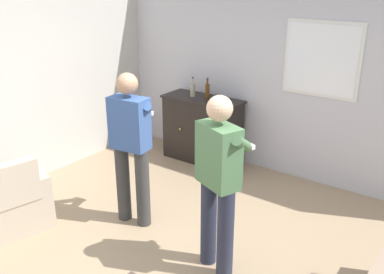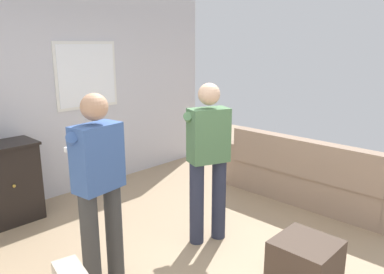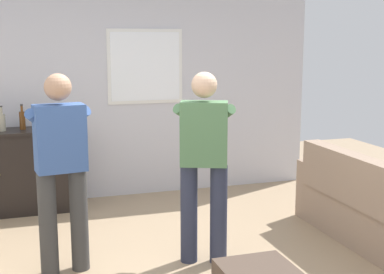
{
  "view_description": "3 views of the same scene",
  "coord_description": "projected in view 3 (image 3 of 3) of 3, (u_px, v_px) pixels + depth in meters",
  "views": [
    {
      "loc": [
        2.16,
        -2.48,
        2.6
      ],
      "look_at": [
        0.09,
        0.36,
        1.24
      ],
      "focal_mm": 40.0,
      "sensor_mm": 36.0,
      "label": 1
    },
    {
      "loc": [
        -2.35,
        -2.08,
        2.06
      ],
      "look_at": [
        0.17,
        0.34,
        1.18
      ],
      "focal_mm": 35.0,
      "sensor_mm": 36.0,
      "label": 2
    },
    {
      "loc": [
        -1.07,
        -3.91,
        1.94
      ],
      "look_at": [
        0.31,
        0.4,
        1.12
      ],
      "focal_mm": 50.0,
      "sensor_mm": 36.0,
      "label": 3
    }
  ],
  "objects": [
    {
      "name": "bottle_wine_green",
      "position": [
        2.0,
        122.0,
        5.9
      ],
      "size": [
        0.08,
        0.08,
        0.28
      ],
      "color": "gray",
      "rests_on": "sideboard_cabinet"
    },
    {
      "name": "person_standing_right",
      "position": [
        204.0,
        158.0,
        4.6
      ],
      "size": [
        0.52,
        0.52,
        1.68
      ],
      "color": "#282D42",
      "rests_on": "ground"
    },
    {
      "name": "person_standing_left",
      "position": [
        61.0,
        164.0,
        4.39
      ],
      "size": [
        0.55,
        0.5,
        1.68
      ],
      "color": "#383838",
      "rests_on": "ground"
    },
    {
      "name": "couch",
      "position": [
        381.0,
        216.0,
        4.92
      ],
      "size": [
        0.57,
        2.37,
        0.89
      ],
      "color": "gray",
      "rests_on": "ground"
    },
    {
      "name": "bottle_liquor_amber",
      "position": [
        22.0,
        120.0,
        6.01
      ],
      "size": [
        0.07,
        0.07,
        0.29
      ],
      "color": "#593314",
      "rests_on": "sideboard_cabinet"
    },
    {
      "name": "sideboard_cabinet",
      "position": [
        20.0,
        171.0,
        6.06
      ],
      "size": [
        1.16,
        0.49,
        0.95
      ],
      "color": "black",
      "rests_on": "ground"
    },
    {
      "name": "wall_back_with_window",
      "position": [
        113.0,
        84.0,
        6.58
      ],
      "size": [
        5.2,
        0.15,
        2.8
      ],
      "color": "silver",
      "rests_on": "ground"
    }
  ]
}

